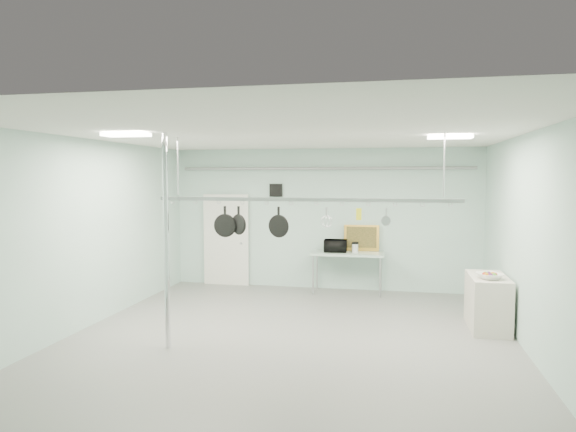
% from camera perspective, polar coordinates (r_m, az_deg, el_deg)
% --- Properties ---
extents(floor, '(8.00, 8.00, 0.00)m').
position_cam_1_polar(floor, '(8.16, -0.07, -13.87)').
color(floor, gray).
rests_on(floor, ground).
extents(ceiling, '(7.00, 8.00, 0.02)m').
position_cam_1_polar(ceiling, '(7.78, -0.07, 9.05)').
color(ceiling, silver).
rests_on(ceiling, back_wall).
extents(back_wall, '(7.00, 0.02, 3.20)m').
position_cam_1_polar(back_wall, '(11.73, 3.92, -0.33)').
color(back_wall, '#A3C4BA').
rests_on(back_wall, floor).
extents(right_wall, '(0.02, 8.00, 3.20)m').
position_cam_1_polar(right_wall, '(7.88, 25.65, -3.01)').
color(right_wall, '#A3C4BA').
rests_on(right_wall, floor).
extents(door, '(1.10, 0.10, 2.20)m').
position_cam_1_polar(door, '(12.26, -6.85, -2.73)').
color(door, silver).
rests_on(door, floor).
extents(wall_vent, '(0.30, 0.04, 0.30)m').
position_cam_1_polar(wall_vent, '(11.87, -1.35, 2.88)').
color(wall_vent, black).
rests_on(wall_vent, back_wall).
extents(conduit_pipe, '(6.60, 0.07, 0.07)m').
position_cam_1_polar(conduit_pipe, '(11.60, 3.89, 5.30)').
color(conduit_pipe, gray).
rests_on(conduit_pipe, back_wall).
extents(chrome_pole, '(0.08, 0.08, 3.20)m').
position_cam_1_polar(chrome_pole, '(7.78, -13.36, -2.79)').
color(chrome_pole, silver).
rests_on(chrome_pole, floor).
extents(prep_table, '(1.60, 0.70, 0.91)m').
position_cam_1_polar(prep_table, '(11.37, 6.64, -4.40)').
color(prep_table, '#A1BDAD').
rests_on(prep_table, floor).
extents(side_cabinet, '(0.60, 1.20, 0.90)m').
position_cam_1_polar(side_cabinet, '(9.36, 21.29, -8.92)').
color(side_cabinet, beige).
rests_on(side_cabinet, floor).
extents(pot_rack, '(4.80, 0.06, 1.00)m').
position_cam_1_polar(pot_rack, '(8.02, 1.77, 2.04)').
color(pot_rack, '#B7B7BC').
rests_on(pot_rack, ceiling).
extents(light_panel_left, '(0.65, 0.30, 0.05)m').
position_cam_1_polar(light_panel_left, '(7.80, -17.56, 8.62)').
color(light_panel_left, white).
rests_on(light_panel_left, ceiling).
extents(light_panel_right, '(0.65, 0.30, 0.05)m').
position_cam_1_polar(light_panel_right, '(8.26, 17.55, 8.37)').
color(light_panel_right, white).
rests_on(light_panel_right, ceiling).
extents(microwave, '(0.50, 0.35, 0.27)m').
position_cam_1_polar(microwave, '(11.36, 5.30, -3.32)').
color(microwave, black).
rests_on(microwave, prep_table).
extents(coffee_canister, '(0.17, 0.17, 0.19)m').
position_cam_1_polar(coffee_canister, '(11.32, 7.46, -3.57)').
color(coffee_canister, silver).
rests_on(coffee_canister, prep_table).
extents(painting_large, '(0.78, 0.15, 0.58)m').
position_cam_1_polar(painting_large, '(11.59, 8.17, -2.43)').
color(painting_large, gold).
rests_on(painting_large, prep_table).
extents(painting_small, '(0.30, 0.09, 0.25)m').
position_cam_1_polar(painting_small, '(11.60, 9.26, -3.26)').
color(painting_small, '#311D11').
rests_on(painting_small, prep_table).
extents(fruit_bowl, '(0.53, 0.53, 0.10)m').
position_cam_1_polar(fruit_bowl, '(8.99, 21.50, -6.23)').
color(fruit_bowl, white).
rests_on(fruit_bowl, side_cabinet).
extents(skillet_left, '(0.38, 0.07, 0.49)m').
position_cam_1_polar(skillet_left, '(8.37, -7.02, -0.57)').
color(skillet_left, black).
rests_on(skillet_left, pot_rack).
extents(skillet_mid, '(0.31, 0.23, 0.45)m').
position_cam_1_polar(skillet_mid, '(8.29, -5.51, -0.44)').
color(skillet_mid, black).
rests_on(skillet_mid, pot_rack).
extents(skillet_right, '(0.36, 0.16, 0.49)m').
position_cam_1_polar(skillet_right, '(8.12, -1.05, -0.68)').
color(skillet_right, black).
rests_on(skillet_right, pot_rack).
extents(whisk, '(0.24, 0.24, 0.30)m').
position_cam_1_polar(whisk, '(7.98, 4.30, -0.09)').
color(whisk, silver).
rests_on(whisk, pot_rack).
extents(grater, '(0.08, 0.03, 0.20)m').
position_cam_1_polar(grater, '(7.93, 7.87, 0.20)').
color(grater, gold).
rests_on(grater, pot_rack).
extents(saucepan, '(0.17, 0.13, 0.25)m').
position_cam_1_polar(saucepan, '(7.91, 10.84, -0.03)').
color(saucepan, '#B7B7BC').
rests_on(saucepan, pot_rack).
extents(fruit_cluster, '(0.24, 0.24, 0.09)m').
position_cam_1_polar(fruit_cluster, '(8.98, 21.51, -5.98)').
color(fruit_cluster, '#A01E0E').
rests_on(fruit_cluster, fruit_bowl).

